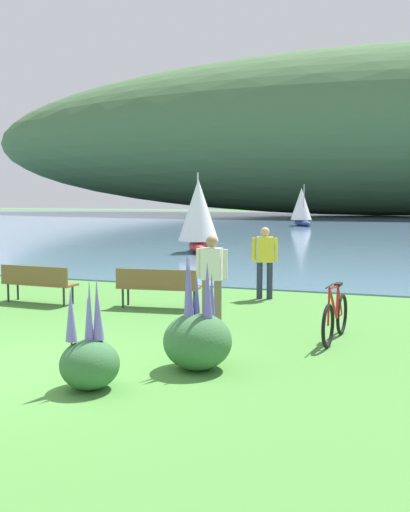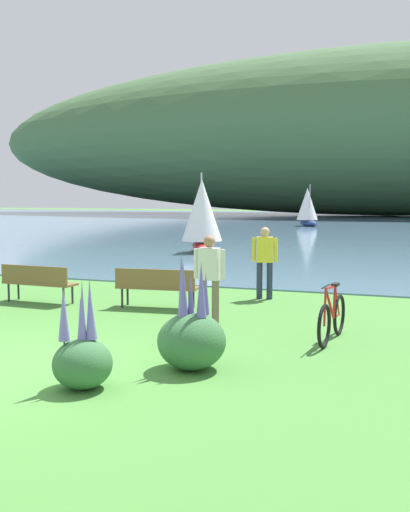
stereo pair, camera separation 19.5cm
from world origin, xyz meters
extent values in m
plane|color=#478438|center=(0.00, 0.00, 0.00)|extent=(200.00, 200.00, 0.00)
cube|color=#5B7F9E|center=(0.00, 48.14, 0.02)|extent=(180.00, 80.00, 0.04)
ellipsoid|color=#42663D|center=(0.97, 71.74, 10.40)|extent=(112.20, 28.00, 20.72)
cube|color=brown|center=(-2.72, 4.60, 0.45)|extent=(1.82, 0.56, 0.05)
cube|color=brown|center=(-2.73, 4.39, 0.68)|extent=(1.80, 0.12, 0.40)
cylinder|color=#2D2D33|center=(-3.48, 4.80, 0.23)|extent=(0.05, 0.05, 0.45)
cylinder|color=#2D2D33|center=(-1.95, 4.74, 0.23)|extent=(0.05, 0.05, 0.45)
cylinder|color=#2D2D33|center=(-3.49, 4.47, 0.23)|extent=(0.05, 0.05, 0.45)
cylinder|color=#2D2D33|center=(-1.97, 4.40, 0.23)|extent=(0.05, 0.05, 0.45)
cube|color=brown|center=(0.08, 4.96, 0.45)|extent=(1.84, 0.68, 0.05)
cube|color=brown|center=(0.10, 4.75, 0.68)|extent=(1.79, 0.25, 0.40)
cylinder|color=#2D2D33|center=(-0.70, 5.04, 0.23)|extent=(0.05, 0.05, 0.45)
cylinder|color=#2D2D33|center=(0.82, 5.21, 0.23)|extent=(0.05, 0.05, 0.45)
cylinder|color=#2D2D33|center=(-0.66, 4.71, 0.23)|extent=(0.05, 0.05, 0.45)
cylinder|color=#2D2D33|center=(0.86, 4.88, 0.23)|extent=(0.05, 0.05, 0.45)
torus|color=black|center=(4.06, 2.66, 0.36)|extent=(0.13, 0.72, 0.72)
torus|color=black|center=(4.16, 3.71, 0.36)|extent=(0.13, 0.72, 0.72)
cylinder|color=red|center=(4.09, 3.00, 0.67)|extent=(0.10, 0.61, 0.61)
cylinder|color=red|center=(4.10, 3.04, 0.94)|extent=(0.10, 0.66, 0.09)
cylinder|color=red|center=(4.13, 3.32, 0.65)|extent=(0.06, 0.13, 0.54)
cylinder|color=red|center=(4.14, 3.50, 0.37)|extent=(0.07, 0.43, 0.05)
cylinder|color=red|center=(4.14, 3.54, 0.64)|extent=(0.06, 0.37, 0.56)
cylinder|color=red|center=(4.07, 2.69, 0.66)|extent=(0.04, 0.09, 0.60)
cube|color=black|center=(4.13, 3.36, 0.94)|extent=(0.12, 0.25, 0.05)
cylinder|color=black|center=(4.07, 2.71, 1.00)|extent=(0.07, 0.48, 0.02)
cylinder|color=#282D47|center=(1.88, 6.83, 0.44)|extent=(0.14, 0.14, 0.88)
cylinder|color=#282D47|center=(2.11, 6.88, 0.44)|extent=(0.14, 0.14, 0.88)
cube|color=yellow|center=(1.99, 6.86, 1.18)|extent=(0.42, 0.29, 0.60)
sphere|color=tan|center=(1.99, 6.86, 1.60)|extent=(0.22, 0.22, 0.22)
cylinder|color=yellow|center=(1.74, 6.81, 1.18)|extent=(0.09, 0.09, 0.56)
cylinder|color=yellow|center=(2.25, 6.91, 1.18)|extent=(0.09, 0.09, 0.56)
cylinder|color=#72604C|center=(1.66, 3.57, 0.44)|extent=(0.14, 0.14, 0.88)
cylinder|color=#72604C|center=(1.90, 3.58, 0.44)|extent=(0.14, 0.14, 0.88)
cube|color=silver|center=(1.78, 3.57, 1.18)|extent=(0.39, 0.23, 0.60)
sphere|color=#9E7051|center=(1.78, 3.57, 1.60)|extent=(0.22, 0.22, 0.22)
cylinder|color=silver|center=(1.52, 3.57, 1.18)|extent=(0.09, 0.09, 0.56)
cylinder|color=silver|center=(2.04, 3.58, 1.18)|extent=(0.09, 0.09, 0.56)
ellipsoid|color=#386B3D|center=(1.51, -0.43, 0.32)|extent=(0.76, 0.76, 0.64)
cylinder|color=#386B3D|center=(1.49, -0.42, 0.57)|extent=(0.02, 0.02, 0.12)
cone|color=#7A6BC6|center=(1.49, -0.42, 0.90)|extent=(0.09, 0.09, 0.55)
cylinder|color=#386B3D|center=(1.51, -0.41, 0.57)|extent=(0.02, 0.02, 0.12)
cone|color=#7A6BC6|center=(1.51, -0.41, 1.02)|extent=(0.10, 0.10, 0.78)
cylinder|color=#386B3D|center=(1.55, -0.29, 0.57)|extent=(0.02, 0.02, 0.12)
cone|color=#7A6BC6|center=(1.55, -0.29, 1.02)|extent=(0.11, 0.11, 0.79)
cylinder|color=#386B3D|center=(1.33, -0.55, 0.57)|extent=(0.02, 0.02, 0.12)
cone|color=#7A6BC6|center=(1.33, -0.55, 0.97)|extent=(0.15, 0.15, 0.68)
cylinder|color=#386B3D|center=(1.61, -0.36, 0.57)|extent=(0.02, 0.02, 0.12)
cone|color=#7A6BC6|center=(1.61, -0.36, 0.91)|extent=(0.14, 0.14, 0.55)
ellipsoid|color=#386B3D|center=(2.50, 0.84, 0.40)|extent=(0.97, 0.97, 0.80)
cylinder|color=#386B3D|center=(2.65, 1.00, 0.70)|extent=(0.02, 0.02, 0.12)
cone|color=#6B5BB7|center=(2.65, 1.00, 1.07)|extent=(0.10, 0.10, 0.61)
cylinder|color=#386B3D|center=(2.34, 0.84, 0.70)|extent=(0.02, 0.02, 0.12)
cone|color=#6B5BB7|center=(2.34, 0.84, 1.23)|extent=(0.09, 0.09, 0.93)
cylinder|color=#386B3D|center=(2.66, 0.80, 0.70)|extent=(0.02, 0.02, 0.12)
cone|color=#6B5BB7|center=(2.66, 0.80, 1.16)|extent=(0.14, 0.14, 0.78)
cylinder|color=#386B3D|center=(2.41, 0.74, 0.70)|extent=(0.02, 0.02, 0.12)
cone|color=#6B5BB7|center=(2.41, 0.74, 1.17)|extent=(0.14, 0.14, 0.81)
cylinder|color=#386B3D|center=(2.48, 0.85, 0.70)|extent=(0.02, 0.02, 0.12)
cone|color=#6B5BB7|center=(2.48, 0.85, 1.07)|extent=(0.10, 0.10, 0.62)
ellipsoid|color=navy|center=(-3.31, 41.46, 0.29)|extent=(2.27, 2.84, 0.50)
cylinder|color=#B2B2B2|center=(-3.19, 41.27, 1.98)|extent=(0.07, 0.07, 2.87)
cone|color=white|center=(-3.46, 41.68, 1.83)|extent=(2.36, 2.36, 2.58)
ellipsoid|color=#B22323|center=(-3.49, 17.28, 0.29)|extent=(1.87, 3.00, 0.51)
cylinder|color=#B2B2B2|center=(-3.58, 17.49, 2.00)|extent=(0.07, 0.07, 2.91)
cone|color=white|center=(-3.39, 17.02, 1.86)|extent=(2.26, 2.26, 2.62)
camera|label=1|loc=(5.33, -6.91, 2.43)|focal=42.00mm
camera|label=2|loc=(5.52, -6.84, 2.43)|focal=42.00mm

